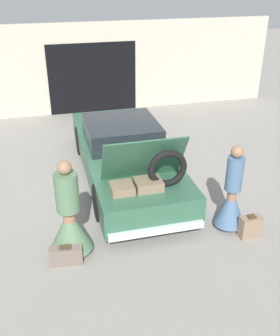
# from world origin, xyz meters

# --- Properties ---
(ground_plane) EXTENTS (40.00, 40.00, 0.00)m
(ground_plane) POSITION_xyz_m (0.00, 0.00, 0.00)
(ground_plane) COLOR gray
(garage_wall_back) EXTENTS (12.00, 0.14, 2.80)m
(garage_wall_back) POSITION_xyz_m (0.00, 4.73, 1.39)
(garage_wall_back) COLOR beige
(garage_wall_back) RESTS_ON ground_plane
(car) EXTENTS (1.83, 5.05, 1.68)m
(car) POSITION_xyz_m (0.00, 0.00, 0.57)
(car) COLOR #336047
(car) RESTS_ON ground_plane
(person_left) EXTENTS (0.72, 0.72, 1.71)m
(person_left) POSITION_xyz_m (-1.44, -2.33, 0.60)
(person_left) COLOR #997051
(person_left) RESTS_ON ground_plane
(person_right) EXTENTS (0.56, 0.56, 1.64)m
(person_right) POSITION_xyz_m (1.44, -2.35, 0.59)
(person_right) COLOR #997051
(person_right) RESTS_ON ground_plane
(suitcase_beside_left_person) EXTENTS (0.55, 0.24, 0.35)m
(suitcase_beside_left_person) POSITION_xyz_m (-1.56, -2.64, 0.16)
(suitcase_beside_left_person) COLOR #75665B
(suitcase_beside_left_person) RESTS_ON ground_plane
(suitcase_beside_right_person) EXTENTS (0.38, 0.21, 0.43)m
(suitcase_beside_right_person) POSITION_xyz_m (1.66, -2.72, 0.20)
(suitcase_beside_right_person) COLOR #8C7259
(suitcase_beside_right_person) RESTS_ON ground_plane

